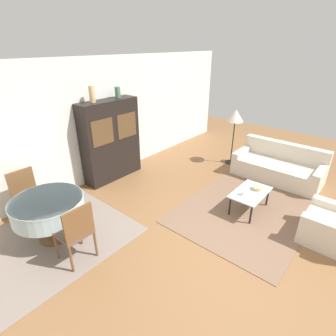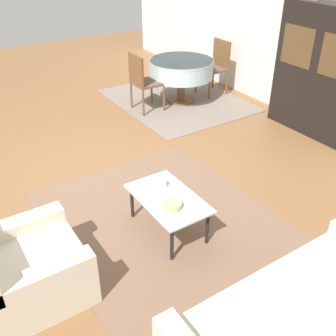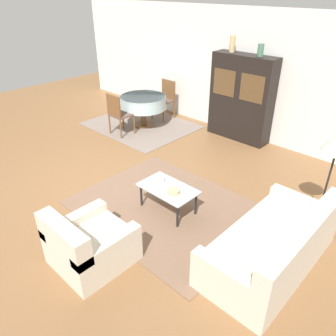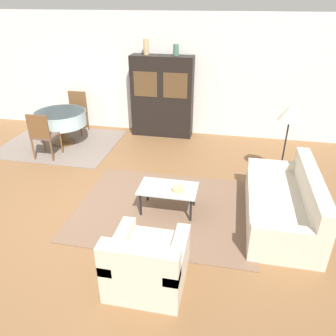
{
  "view_description": "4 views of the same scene",
  "coord_description": "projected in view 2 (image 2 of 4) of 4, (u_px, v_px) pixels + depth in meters",
  "views": [
    {
      "loc": [
        -2.96,
        -1.27,
        2.94
      ],
      "look_at": [
        0.2,
        1.4,
        0.95
      ],
      "focal_mm": 28.0,
      "sensor_mm": 36.0,
      "label": 1
    },
    {
      "loc": [
        3.9,
        -1.44,
        2.68
      ],
      "look_at": [
        1.27,
        0.27,
        0.75
      ],
      "focal_mm": 42.0,
      "sensor_mm": 36.0,
      "label": 2
    },
    {
      "loc": [
        4.11,
        -2.73,
        3.09
      ],
      "look_at": [
        1.27,
        0.27,
        0.75
      ],
      "focal_mm": 35.0,
      "sensor_mm": 36.0,
      "label": 3
    },
    {
      "loc": [
        2.1,
        -3.87,
        2.99
      ],
      "look_at": [
        1.27,
        0.27,
        0.75
      ],
      "focal_mm": 35.0,
      "sensor_mm": 36.0,
      "label": 4
    }
  ],
  "objects": [
    {
      "name": "ground_plane",
      "position": [
        93.0,
        181.0,
        4.86
      ],
      "size": [
        14.0,
        14.0,
        0.0
      ],
      "primitive_type": "plane",
      "color": "brown"
    },
    {
      "name": "wall_back",
      "position": [
        310.0,
        32.0,
        5.84
      ],
      "size": [
        10.0,
        0.06,
        2.7
      ],
      "color": "white",
      "rests_on": "ground_plane"
    },
    {
      "name": "area_rug",
      "position": [
        168.0,
        226.0,
        4.12
      ],
      "size": [
        2.78,
        2.19,
        0.01
      ],
      "color": "brown",
      "rests_on": "ground_plane"
    },
    {
      "name": "dining_rug",
      "position": [
        177.0,
        100.0,
        7.11
      ],
      "size": [
        2.48,
        2.03,
        0.01
      ],
      "color": "gray",
      "rests_on": "ground_plane"
    },
    {
      "name": "couch",
      "position": [
        311.0,
        331.0,
        2.74
      ],
      "size": [
        0.94,
        1.94,
        0.8
      ],
      "rotation": [
        0.0,
        0.0,
        1.57
      ],
      "color": "beige",
      "rests_on": "ground_plane"
    },
    {
      "name": "armchair",
      "position": [
        21.0,
        270.0,
        3.21
      ],
      "size": [
        0.85,
        0.9,
        0.77
      ],
      "color": "beige",
      "rests_on": "ground_plane"
    },
    {
      "name": "coffee_table",
      "position": [
        168.0,
        201.0,
        3.89
      ],
      "size": [
        0.88,
        0.53,
        0.4
      ],
      "color": "black",
      "rests_on": "area_rug"
    },
    {
      "name": "display_cabinet",
      "position": [
        322.0,
        72.0,
        5.58
      ],
      "size": [
        1.41,
        0.41,
        1.83
      ],
      "color": "black",
      "rests_on": "ground_plane"
    },
    {
      "name": "dining_table",
      "position": [
        181.0,
        69.0,
        6.77
      ],
      "size": [
        1.1,
        1.1,
        0.74
      ],
      "color": "brown",
      "rests_on": "dining_rug"
    },
    {
      "name": "dining_chair_near",
      "position": [
        143.0,
        79.0,
        6.43
      ],
      "size": [
        0.44,
        0.44,
        0.96
      ],
      "color": "brown",
      "rests_on": "dining_rug"
    },
    {
      "name": "dining_chair_far",
      "position": [
        216.0,
        64.0,
        7.15
      ],
      "size": [
        0.44,
        0.44,
        0.96
      ],
      "rotation": [
        0.0,
        0.0,
        3.14
      ],
      "color": "brown",
      "rests_on": "dining_rug"
    },
    {
      "name": "cup",
      "position": [
        163.0,
        183.0,
        4.01
      ],
      "size": [
        0.08,
        0.08,
        0.08
      ],
      "color": "white",
      "rests_on": "coffee_table"
    },
    {
      "name": "bowl",
      "position": [
        172.0,
        205.0,
        3.71
      ],
      "size": [
        0.18,
        0.18,
        0.06
      ],
      "color": "tan",
      "rests_on": "coffee_table"
    }
  ]
}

